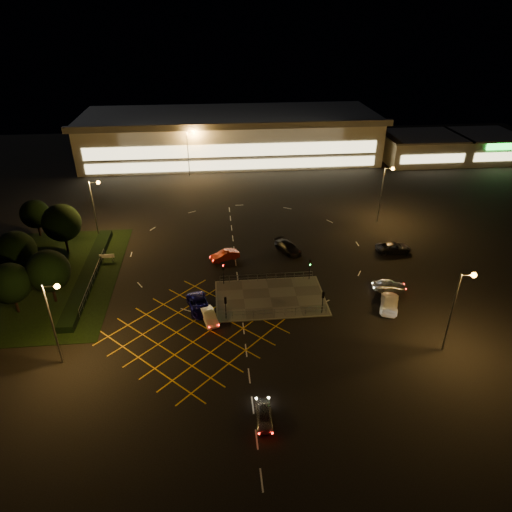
{
  "coord_description": "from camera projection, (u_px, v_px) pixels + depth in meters",
  "views": [
    {
      "loc": [
        -4.77,
        -51.47,
        34.21
      ],
      "look_at": [
        0.89,
        6.03,
        2.0
      ],
      "focal_mm": 32.0,
      "sensor_mm": 36.0,
      "label": 1
    }
  ],
  "objects": [
    {
      "name": "signal_se",
      "position": [
        323.0,
        298.0,
        56.13
      ],
      "size": [
        0.28,
        0.3,
        3.15
      ],
      "rotation": [
        0.0,
        0.0,
        3.14
      ],
      "color": "black",
      "rests_on": "pedestrian_island"
    },
    {
      "name": "retail_unit_b",
      "position": [
        483.0,
        146.0,
        112.45
      ],
      "size": [
        14.8,
        14.8,
        6.35
      ],
      "color": "beige",
      "rests_on": "ground"
    },
    {
      "name": "signal_sw",
      "position": [
        226.0,
        303.0,
        55.1
      ],
      "size": [
        0.28,
        0.3,
        3.15
      ],
      "rotation": [
        0.0,
        0.0,
        3.14
      ],
      "color": "black",
      "rests_on": "pedestrian_island"
    },
    {
      "name": "tree_d",
      "position": [
        35.0,
        214.0,
        74.33
      ],
      "size": [
        4.68,
        4.68,
        6.37
      ],
      "color": "black",
      "rests_on": "ground"
    },
    {
      "name": "streetlight_sw",
      "position": [
        54.0,
        313.0,
        46.34
      ],
      "size": [
        1.78,
        0.56,
        10.03
      ],
      "color": "slate",
      "rests_on": "ground"
    },
    {
      "name": "car_far_dkgrey",
      "position": [
        288.0,
        247.0,
        71.15
      ],
      "size": [
        4.34,
        5.6,
        1.52
      ],
      "primitive_type": "imported",
      "rotation": [
        0.0,
        0.0,
        0.49
      ],
      "color": "black",
      "rests_on": "ground"
    },
    {
      "name": "retail_unit_a",
      "position": [
        421.0,
        148.0,
        111.1
      ],
      "size": [
        18.8,
        14.8,
        6.35
      ],
      "color": "beige",
      "rests_on": "ground"
    },
    {
      "name": "streetlight_far_left",
      "position": [
        190.0,
        147.0,
        99.52
      ],
      "size": [
        1.78,
        0.56,
        10.03
      ],
      "color": "slate",
      "rests_on": "ground"
    },
    {
      "name": "tree_b",
      "position": [
        16.0,
        251.0,
        62.03
      ],
      "size": [
        5.4,
        5.4,
        7.35
      ],
      "color": "black",
      "rests_on": "ground"
    },
    {
      "name": "tree_a",
      "position": [
        10.0,
        283.0,
        55.39
      ],
      "size": [
        5.04,
        5.04,
        6.86
      ],
      "color": "black",
      "rests_on": "ground"
    },
    {
      "name": "streetlight_se",
      "position": [
        458.0,
        301.0,
        48.19
      ],
      "size": [
        1.78,
        0.56,
        10.03
      ],
      "color": "slate",
      "rests_on": "ground"
    },
    {
      "name": "pedestrian_island",
      "position": [
        270.0,
        298.0,
        60.21
      ],
      "size": [
        14.0,
        9.0,
        0.12
      ],
      "primitive_type": "cube",
      "color": "#4C4944",
      "rests_on": "ground"
    },
    {
      "name": "car_queue_white",
      "position": [
        209.0,
        316.0,
        55.64
      ],
      "size": [
        2.43,
        4.3,
        1.34
      ],
      "primitive_type": "imported",
      "rotation": [
        0.0,
        0.0,
        0.26
      ],
      "color": "silver",
      "rests_on": "ground"
    },
    {
      "name": "tree_c",
      "position": [
        62.0,
        223.0,
        69.17
      ],
      "size": [
        5.76,
        5.76,
        7.84
      ],
      "color": "black",
      "rests_on": "ground"
    },
    {
      "name": "car_circ_red",
      "position": [
        225.0,
        255.0,
        68.91
      ],
      "size": [
        4.71,
        3.05,
        1.47
      ],
      "primitive_type": "imported",
      "rotation": [
        0.0,
        0.0,
        5.08
      ],
      "color": "#9C1E0B",
      "rests_on": "ground"
    },
    {
      "name": "car_right_silver",
      "position": [
        389.0,
        285.0,
        61.58
      ],
      "size": [
        4.7,
        2.55,
        1.52
      ],
      "primitive_type": "imported",
      "rotation": [
        0.0,
        0.0,
        1.39
      ],
      "color": "#B2B5B9",
      "rests_on": "ground"
    },
    {
      "name": "signal_nw",
      "position": [
        223.0,
        270.0,
        62.05
      ],
      "size": [
        0.28,
        0.3,
        3.15
      ],
      "color": "black",
      "rests_on": "pedestrian_island"
    },
    {
      "name": "supermarket",
      "position": [
        230.0,
        135.0,
        113.08
      ],
      "size": [
        72.0,
        26.5,
        10.5
      ],
      "color": "beige",
      "rests_on": "ground"
    },
    {
      "name": "car_near_silver",
      "position": [
        264.0,
        415.0,
        42.36
      ],
      "size": [
        1.67,
        3.81,
        1.28
      ],
      "primitive_type": "imported",
      "rotation": [
        0.0,
        0.0,
        6.24
      ],
      "color": "#BABDC2",
      "rests_on": "ground"
    },
    {
      "name": "car_left_blue",
      "position": [
        199.0,
        304.0,
        57.7
      ],
      "size": [
        3.55,
        5.78,
        1.5
      ],
      "primitive_type": "imported",
      "rotation": [
        0.0,
        0.0,
        0.21
      ],
      "color": "#100D53",
      "rests_on": "ground"
    },
    {
      "name": "hedge",
      "position": [
        89.0,
        273.0,
        64.81
      ],
      "size": [
        2.0,
        26.0,
        1.0
      ],
      "primitive_type": "cube",
      "color": "black",
      "rests_on": "ground"
    },
    {
      "name": "grass_verge",
      "position": [
        54.0,
        278.0,
        64.61
      ],
      "size": [
        18.0,
        30.0,
        0.08
      ],
      "primitive_type": "cube",
      "color": "black",
      "rests_on": "ground"
    },
    {
      "name": "signal_ne",
      "position": [
        310.0,
        265.0,
        63.07
      ],
      "size": [
        0.28,
        0.3,
        3.15
      ],
      "color": "black",
      "rests_on": "pedestrian_island"
    },
    {
      "name": "car_approach_white",
      "position": [
        389.0,
        302.0,
        58.01
      ],
      "size": [
        4.14,
        5.9,
        1.59
      ],
      "primitive_type": "imported",
      "rotation": [
        0.0,
        0.0,
        2.75
      ],
      "color": "silver",
      "rests_on": "ground"
    },
    {
      "name": "streetlight_far_right",
      "position": [
        365.0,
        140.0,
        104.68
      ],
      "size": [
        1.78,
        0.56,
        10.03
      ],
      "color": "slate",
      "rests_on": "ground"
    },
    {
      "name": "tree_e",
      "position": [
        48.0,
        271.0,
        57.32
      ],
      "size": [
        5.4,
        5.4,
        7.35
      ],
      "color": "black",
      "rests_on": "ground"
    },
    {
      "name": "ground",
      "position": [
        254.0,
        291.0,
        61.81
      ],
      "size": [
        180.0,
        180.0,
        0.0
      ],
      "primitive_type": "plane",
      "color": "black",
      "rests_on": "ground"
    },
    {
      "name": "streetlight_nw",
      "position": [
        95.0,
        202.0,
        72.24
      ],
      "size": [
        1.78,
        0.56,
        10.03
      ],
      "color": "slate",
      "rests_on": "ground"
    },
    {
      "name": "streetlight_ne",
      "position": [
        385.0,
        187.0,
        78.09
      ],
      "size": [
        1.78,
        0.56,
        10.03
      ],
      "color": "slate",
      "rests_on": "ground"
    },
    {
      "name": "car_east_grey",
      "position": [
        393.0,
        248.0,
        71.09
      ],
      "size": [
        5.39,
        2.58,
        1.48
      ],
      "primitive_type": "imported",
      "rotation": [
        0.0,
        0.0,
        1.59
      ],
      "color": "black",
      "rests_on": "ground"
    }
  ]
}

